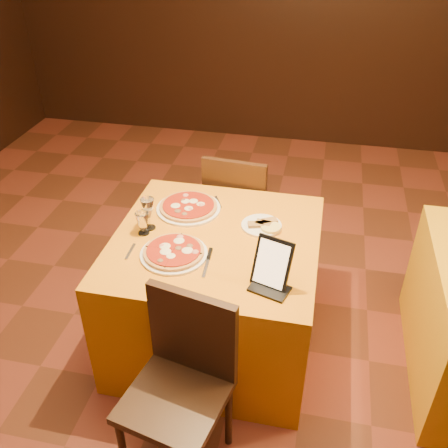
% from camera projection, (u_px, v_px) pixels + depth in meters
% --- Properties ---
extents(floor, '(6.00, 7.00, 0.01)m').
position_uv_depth(floor, '(229.00, 401.00, 2.71)').
color(floor, '#5E2D19').
rests_on(floor, ground).
extents(wall_back, '(6.00, 0.01, 2.80)m').
position_uv_depth(wall_back, '(303.00, 4.00, 4.77)').
color(wall_back, black).
rests_on(wall_back, floor).
extents(main_table, '(1.10, 1.10, 0.75)m').
position_uv_depth(main_table, '(216.00, 291.00, 2.89)').
color(main_table, orange).
rests_on(main_table, floor).
extents(chair_main_near, '(0.52, 0.52, 0.91)m').
position_uv_depth(chair_main_near, '(175.00, 399.00, 2.18)').
color(chair_main_near, black).
rests_on(chair_main_near, floor).
extents(chair_main_far, '(0.41, 0.41, 0.91)m').
position_uv_depth(chair_main_far, '(241.00, 208.00, 3.49)').
color(chair_main_far, black).
rests_on(chair_main_far, floor).
extents(pizza_near, '(0.35, 0.35, 0.03)m').
position_uv_depth(pizza_near, '(174.00, 253.00, 2.54)').
color(pizza_near, white).
rests_on(pizza_near, main_table).
extents(pizza_far, '(0.37, 0.37, 0.03)m').
position_uv_depth(pizza_far, '(188.00, 207.00, 2.91)').
color(pizza_far, white).
rests_on(pizza_far, main_table).
extents(cutlet_dish, '(0.22, 0.22, 0.03)m').
position_uv_depth(cutlet_dish, '(261.00, 225.00, 2.76)').
color(cutlet_dish, white).
rests_on(cutlet_dish, main_table).
extents(wine_glass, '(0.09, 0.09, 0.19)m').
position_uv_depth(wine_glass, '(148.00, 214.00, 2.70)').
color(wine_glass, '#D6B379').
rests_on(wine_glass, main_table).
extents(water_glass, '(0.09, 0.09, 0.13)m').
position_uv_depth(water_glass, '(143.00, 223.00, 2.68)').
color(water_glass, white).
rests_on(water_glass, main_table).
extents(tablet, '(0.20, 0.15, 0.23)m').
position_uv_depth(tablet, '(272.00, 263.00, 2.30)').
color(tablet, black).
rests_on(tablet, main_table).
extents(knife, '(0.03, 0.21, 0.01)m').
position_uv_depth(knife, '(207.00, 265.00, 2.48)').
color(knife, '#B9B8C0').
rests_on(knife, main_table).
extents(fork_near, '(0.02, 0.14, 0.01)m').
position_uv_depth(fork_near, '(130.00, 252.00, 2.57)').
color(fork_near, '#B8B9BF').
rests_on(fork_near, main_table).
extents(fork_far, '(0.07, 0.13, 0.01)m').
position_uv_depth(fork_far, '(218.00, 202.00, 2.98)').
color(fork_far, '#BCBBC2').
rests_on(fork_far, main_table).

